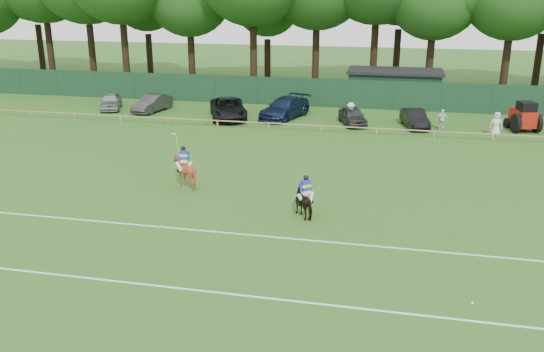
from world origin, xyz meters
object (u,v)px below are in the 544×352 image
(sedan_silver, at_px, (111,101))
(estate_black, at_px, (415,119))
(hatch_grey, at_px, (353,116))
(utility_shed, at_px, (394,87))
(polo_ball, at_px, (472,303))
(spectator_right, at_px, (496,124))
(sedan_navy, at_px, (285,108))
(spectator_mid, at_px, (442,120))
(sedan_grey, at_px, (152,103))
(tractor, at_px, (524,117))
(horse_dark, at_px, (306,202))
(suv_black, at_px, (228,109))
(spectator_left, at_px, (351,114))
(horse_chestnut, at_px, (184,171))

(sedan_silver, distance_m, estate_black, 25.69)
(hatch_grey, relative_size, utility_shed, 0.47)
(estate_black, bearing_deg, polo_ball, -100.28)
(spectator_right, bearing_deg, polo_ball, -90.56)
(sedan_navy, distance_m, hatch_grey, 5.68)
(sedan_silver, height_order, estate_black, sedan_silver)
(sedan_silver, relative_size, spectator_right, 2.37)
(hatch_grey, xyz_separation_m, spectator_mid, (6.61, -0.37, 0.11))
(sedan_grey, xyz_separation_m, spectator_mid, (23.65, -1.52, 0.07))
(sedan_grey, distance_m, tractor, 29.51)
(sedan_silver, distance_m, polo_ball, 38.36)
(polo_ball, xyz_separation_m, utility_shed, (-3.16, 34.92, 1.49))
(horse_dark, distance_m, tractor, 23.69)
(suv_black, height_order, estate_black, suv_black)
(estate_black, relative_size, spectator_left, 2.31)
(suv_black, distance_m, polo_ball, 30.41)
(suv_black, height_order, polo_ball, suv_black)
(spectator_right, bearing_deg, sedan_navy, 179.93)
(horse_chestnut, relative_size, spectator_mid, 1.10)
(utility_shed, bearing_deg, tractor, -42.31)
(estate_black, height_order, spectator_left, spectator_left)
(hatch_grey, distance_m, spectator_mid, 6.62)
(suv_black, relative_size, spectator_left, 3.30)
(polo_ball, bearing_deg, horse_dark, 135.96)
(hatch_grey, xyz_separation_m, utility_shed, (2.98, 9.19, 0.87))
(spectator_mid, bearing_deg, horse_chestnut, -144.79)
(spectator_mid, relative_size, tractor, 0.52)
(horse_dark, height_order, horse_chestnut, horse_chestnut)
(spectator_right, xyz_separation_m, utility_shed, (-7.32, 10.62, 0.67))
(sedan_grey, bearing_deg, suv_black, 1.65)
(estate_black, height_order, polo_ball, estate_black)
(suv_black, height_order, hatch_grey, suv_black)
(sedan_navy, height_order, tractor, tractor)
(sedan_grey, height_order, suv_black, suv_black)
(hatch_grey, bearing_deg, spectator_mid, -22.86)
(horse_dark, distance_m, sedan_navy, 20.92)
(horse_chestnut, distance_m, suv_black, 16.66)
(sedan_navy, relative_size, spectator_right, 3.25)
(sedan_grey, distance_m, utility_shed, 21.58)
(sedan_silver, bearing_deg, utility_shed, -3.53)
(spectator_right, bearing_deg, spectator_mid, 173.19)
(sedan_silver, relative_size, hatch_grey, 1.04)
(sedan_silver, bearing_deg, spectator_right, -26.71)
(spectator_left, bearing_deg, spectator_mid, 12.79)
(spectator_right, bearing_deg, sedan_silver, -176.02)
(horse_dark, bearing_deg, tractor, -163.00)
(horse_chestnut, height_order, sedan_grey, horse_chestnut)
(sedan_silver, bearing_deg, suv_black, -28.59)
(sedan_grey, xyz_separation_m, spectator_left, (16.90, -1.38, 0.17))
(sedan_silver, xyz_separation_m, spectator_right, (31.28, -2.83, 0.17))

